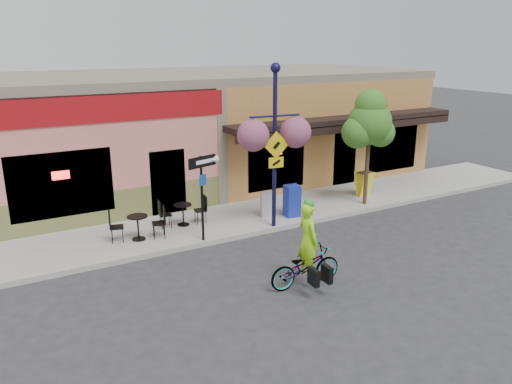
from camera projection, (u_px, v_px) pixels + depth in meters
ground at (300, 234)px, 15.38m from camera, size 90.00×90.00×0.00m
sidewalk at (268, 213)px, 17.03m from camera, size 24.00×3.00×0.15m
curb at (291, 226)px, 15.82m from camera, size 24.00×0.12×0.15m
building at (202, 127)px, 21.00m from camera, size 18.20×8.20×4.50m
bicycle at (305, 267)px, 11.98m from camera, size 1.89×0.74×0.98m
cyclist_rider at (307, 250)px, 11.87m from camera, size 0.48×0.70×1.85m
lamp_post at (275, 148)px, 14.89m from camera, size 1.65×0.83×4.97m
one_way_sign at (202, 199)px, 14.13m from camera, size 0.98×0.47×2.50m
cafe_set_left at (138, 224)px, 14.40m from camera, size 1.72×1.14×0.95m
cafe_set_right at (183, 212)px, 15.55m from camera, size 1.57×0.92×0.89m
newspaper_box_blue at (292, 201)px, 16.35m from camera, size 0.51×0.46×1.05m
newspaper_box_grey at (267, 204)px, 16.37m from camera, size 0.47×0.45×0.82m
street_tree at (368, 147)px, 17.18m from camera, size 1.71×1.71×4.07m
sandwich_board at (367, 184)px, 18.47m from camera, size 0.60×0.48×0.91m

